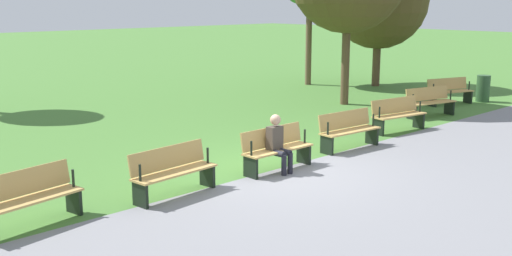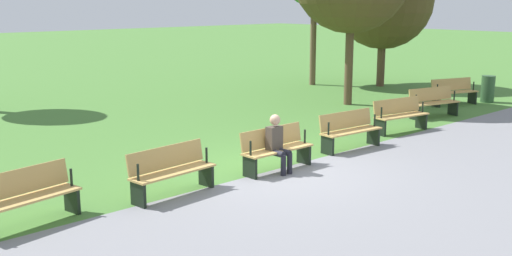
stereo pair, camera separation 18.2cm
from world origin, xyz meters
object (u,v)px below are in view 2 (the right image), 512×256
object	(u,v)px
bench_4	(276,148)
tree_3	(384,0)
bench_1	(433,102)
bench_3	(349,130)
bench_5	(171,170)
bench_2	(400,114)
bench_6	(25,197)
person_seated	(277,142)
bench_0	(454,91)
trash_bin	(488,89)

from	to	relation	value
bench_4	tree_3	world-z (taller)	tree_3
bench_1	bench_3	bearing A→B (deg)	22.86
bench_5	bench_1	bearing A→B (deg)	179.98
tree_3	bench_2	bearing A→B (deg)	39.04
bench_6	person_seated	xyz separation A→B (m)	(-5.00, 0.55, 0.17)
bench_3	person_seated	size ratio (longest dim) A/B	1.44
bench_6	bench_3	bearing A→B (deg)	168.56
bench_5	bench_0	bearing A→B (deg)	-177.74
bench_3	bench_6	size ratio (longest dim) A/B	0.99
bench_5	bench_6	bearing A→B (deg)	-11.42
bench_3	trash_bin	xyz separation A→B (m)	(-8.89, -0.99, -0.01)
bench_3	tree_3	bearing A→B (deg)	-143.36
bench_3	bench_5	bearing A→B (deg)	4.58
bench_6	person_seated	size ratio (longest dim) A/B	1.46
bench_3	bench_6	world-z (taller)	same
bench_2	bench_4	distance (m)	5.11
bench_0	bench_3	bearing A→B (deg)	29.72
person_seated	tree_3	bearing A→B (deg)	-152.99
bench_1	bench_2	bearing A→B (deg)	25.14
bench_1	bench_6	world-z (taller)	same
bench_0	bench_2	xyz separation A→B (m)	(4.96, 1.21, 0.00)
bench_0	bench_2	size ratio (longest dim) A/B	1.01
bench_0	person_seated	xyz separation A→B (m)	(10.15, 1.76, 0.17)
bench_1	bench_3	size ratio (longest dim) A/B	1.02
bench_2	person_seated	world-z (taller)	person_seated
bench_1	tree_3	bearing A→B (deg)	-117.19
bench_0	tree_3	world-z (taller)	tree_3
bench_1	bench_5	distance (m)	10.18
bench_5	trash_bin	world-z (taller)	trash_bin
bench_4	tree_3	bearing A→B (deg)	-153.34
bench_2	bench_3	world-z (taller)	same
bench_4	tree_3	xyz separation A→B (m)	(-12.05, -6.05, 3.04)
bench_0	bench_1	xyz separation A→B (m)	(2.46, 0.70, 0.00)
bench_4	tree_3	distance (m)	13.83
bench_1	bench_2	world-z (taller)	same
bench_1	bench_4	bearing A→B (deg)	20.58
bench_2	bench_6	bearing A→B (deg)	9.16
bench_0	bench_5	size ratio (longest dim) A/B	1.02
bench_4	bench_6	xyz separation A→B (m)	(5.09, -0.41, 0.00)
bench_0	bench_4	xyz separation A→B (m)	(10.05, 1.61, 0.00)
trash_bin	bench_4	bearing A→B (deg)	5.47
bench_3	trash_bin	world-z (taller)	trash_bin
bench_1	bench_6	bearing A→B (deg)	16.02
bench_5	bench_2	bearing A→B (deg)	177.70
bench_3	bench_6	bearing A→B (deg)	2.30
bench_2	bench_6	distance (m)	10.18
bench_0	trash_bin	xyz separation A→B (m)	(-1.39, 0.52, -0.01)
person_seated	bench_4	bearing A→B (deg)	-123.79
bench_0	bench_6	distance (m)	15.19
person_seated	bench_5	bearing A→B (deg)	-5.66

